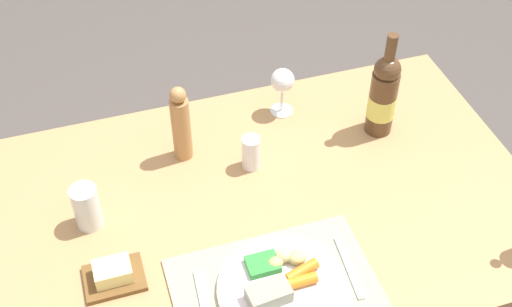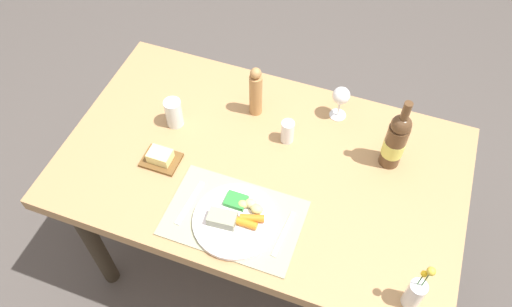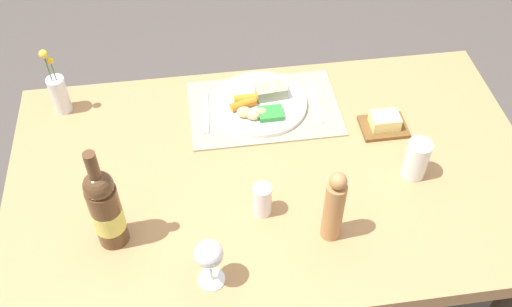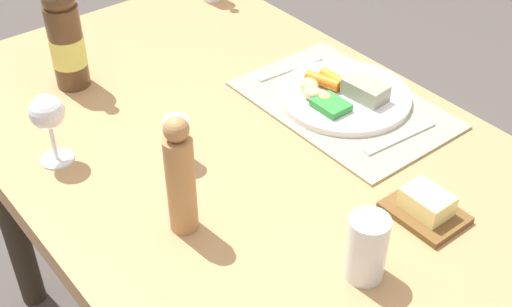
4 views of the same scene
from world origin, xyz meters
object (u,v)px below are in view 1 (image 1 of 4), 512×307
(salt_shaker, at_px, (251,153))
(dinner_plate, at_px, (280,285))
(wine_bottle, at_px, (383,95))
(fork, at_px, (204,305))
(water_tumbler, at_px, (87,209))
(pepper_mill, at_px, (181,124))
(wine_glass, at_px, (282,82))
(butter_dish, at_px, (114,275))
(dining_table, at_px, (247,231))
(knife, at_px, (349,267))

(salt_shaker, bearing_deg, dinner_plate, -97.76)
(dinner_plate, distance_m, wine_bottle, 0.59)
(fork, distance_m, water_tumbler, 0.36)
(pepper_mill, xyz_separation_m, wine_glass, (0.30, 0.09, -0.00))
(butter_dish, bearing_deg, water_tumbler, 99.11)
(wine_bottle, xyz_separation_m, salt_shaker, (-0.37, -0.03, -0.07))
(dinner_plate, relative_size, butter_dish, 2.13)
(dining_table, height_order, fork, fork)
(knife, bearing_deg, salt_shaker, 110.90)
(dinner_plate, distance_m, knife, 0.16)
(butter_dish, xyz_separation_m, wine_glass, (0.53, 0.42, 0.08))
(butter_dish, height_order, wine_glass, wine_glass)
(wine_bottle, distance_m, wine_glass, 0.27)
(dining_table, distance_m, knife, 0.31)
(wine_bottle, bearing_deg, butter_dish, -160.02)
(wine_glass, bearing_deg, dining_table, -122.25)
(salt_shaker, relative_size, wine_glass, 0.66)
(water_tumbler, bearing_deg, wine_bottle, 7.10)
(knife, relative_size, wine_bottle, 0.56)
(fork, height_order, pepper_mill, pepper_mill)
(dinner_plate, height_order, wine_glass, wine_glass)
(salt_shaker, bearing_deg, water_tumbler, -170.80)
(wine_bottle, distance_m, water_tumbler, 0.79)
(knife, bearing_deg, dining_table, 128.02)
(dining_table, distance_m, butter_dish, 0.37)
(salt_shaker, bearing_deg, dining_table, -111.23)
(fork, xyz_separation_m, pepper_mill, (0.06, 0.46, 0.10))
(fork, xyz_separation_m, wine_bottle, (0.58, 0.40, 0.11))
(salt_shaker, xyz_separation_m, water_tumbler, (-0.41, -0.07, 0.00))
(knife, bearing_deg, butter_dish, 169.97)
(fork, distance_m, wine_bottle, 0.72)
(butter_dish, bearing_deg, dinner_plate, -21.90)
(dining_table, relative_size, water_tumbler, 12.35)
(wine_bottle, relative_size, salt_shaker, 3.24)
(salt_shaker, bearing_deg, fork, -120.49)
(wine_glass, bearing_deg, water_tumbler, -156.34)
(knife, height_order, wine_glass, wine_glass)
(knife, bearing_deg, pepper_mill, 124.15)
(butter_dish, height_order, water_tumbler, water_tumbler)
(fork, bearing_deg, salt_shaker, 63.64)
(wine_bottle, relative_size, butter_dish, 2.33)
(wine_bottle, bearing_deg, salt_shaker, -175.30)
(pepper_mill, height_order, water_tumbler, pepper_mill)
(salt_shaker, distance_m, water_tumbler, 0.42)
(dinner_plate, height_order, fork, dinner_plate)
(fork, bearing_deg, pepper_mill, 86.23)
(butter_dish, bearing_deg, knife, -14.46)
(dining_table, bearing_deg, wine_glass, 57.75)
(water_tumbler, distance_m, wine_glass, 0.61)
(wine_bottle, bearing_deg, wine_glass, 146.53)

